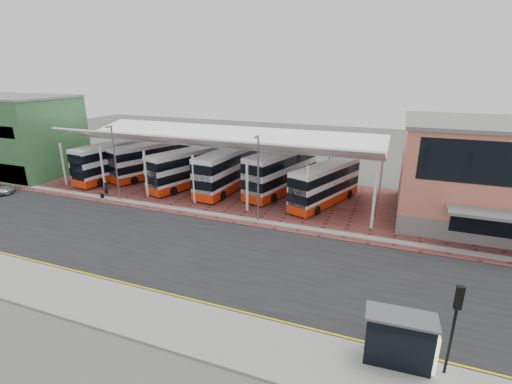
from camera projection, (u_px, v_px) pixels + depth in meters
ground at (207, 247)px, 29.71m from camera, size 140.00×140.00×0.00m
road at (201, 252)px, 28.82m from camera, size 120.00×14.00×0.02m
forecourt at (280, 199)px, 40.50m from camera, size 72.00×16.00×0.06m
sidewalk at (133, 311)px, 21.73m from camera, size 120.00×4.00×0.14m
north_kerb at (238, 218)px, 35.17m from camera, size 120.00×0.80×0.14m
yellow_line_near at (154, 293)px, 23.51m from camera, size 120.00×0.12×0.01m
yellow_line_far at (157, 291)px, 23.78m from camera, size 120.00×0.12×0.01m
canopy at (217, 140)px, 42.25m from camera, size 37.00×11.63×7.07m
terminal at (511, 175)px, 32.64m from camera, size 18.40×14.40×9.25m
shop_green at (41, 137)px, 48.09m from camera, size 6.40×10.20×10.22m
shop_cream at (6, 134)px, 50.32m from camera, size 6.40×10.20×10.22m
lamp_west at (115, 161)px, 38.68m from camera, size 0.16×0.90×8.07m
lamp_east at (258, 177)px, 33.18m from camera, size 0.16×0.90×8.07m
bus_0 at (115, 161)px, 47.43m from camera, size 3.98×11.46×4.62m
bus_1 at (152, 160)px, 47.96m from camera, size 6.29×10.98×4.46m
bus_2 at (189, 168)px, 44.12m from camera, size 5.80×11.04×4.46m
bus_3 at (229, 170)px, 42.91m from camera, size 3.52×11.61×4.71m
bus_4 at (282, 171)px, 42.10m from camera, size 5.58×12.11×4.87m
bus_5 at (325, 185)px, 38.35m from camera, size 5.72×10.38×4.20m
pedestrian at (106, 190)px, 40.98m from camera, size 0.42×0.60×1.57m
suitcase at (102, 196)px, 40.44m from camera, size 0.31×0.22×0.53m
bus_shelter at (406, 338)px, 17.05m from camera, size 3.34×1.66×2.61m
traffic_signal_west at (455, 317)px, 16.27m from camera, size 0.33×0.27×4.61m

